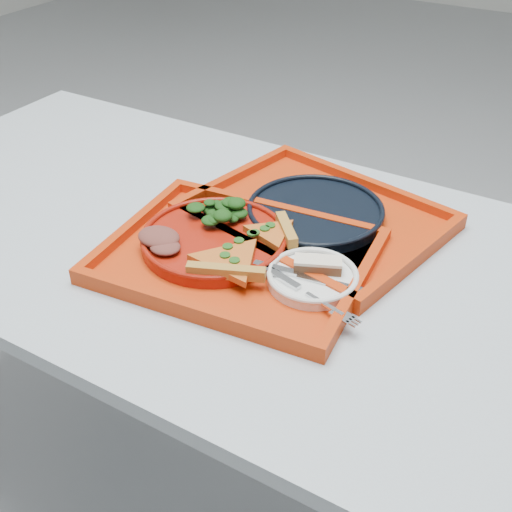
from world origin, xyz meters
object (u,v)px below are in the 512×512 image
object	(u,v)px
tray_main	(238,260)
dinner_plate	(215,241)
dessert_bar	(318,265)
tray_far	(315,219)
navy_plate	(315,213)

from	to	relation	value
tray_main	dinner_plate	xyz separation A→B (m)	(-0.05, 0.01, 0.02)
dinner_plate	dessert_bar	bearing A→B (deg)	2.45
tray_far	dessert_bar	size ratio (longest dim) A/B	5.34
navy_plate	dessert_bar	distance (m)	0.19
tray_far	dessert_bar	distance (m)	0.19
tray_far	dessert_bar	bearing A→B (deg)	-50.98
tray_main	dessert_bar	bearing A→B (deg)	1.66
dinner_plate	dessert_bar	distance (m)	0.20
tray_main	dessert_bar	xyz separation A→B (m)	(0.14, 0.02, 0.03)
tray_main	dessert_bar	world-z (taller)	dessert_bar
navy_plate	tray_far	bearing A→B (deg)	0.00
dinner_plate	navy_plate	bearing A→B (deg)	58.12
tray_main	dinner_plate	distance (m)	0.06
tray_main	tray_far	xyz separation A→B (m)	(0.06, 0.19, 0.00)
tray_far	dinner_plate	size ratio (longest dim) A/B	1.73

